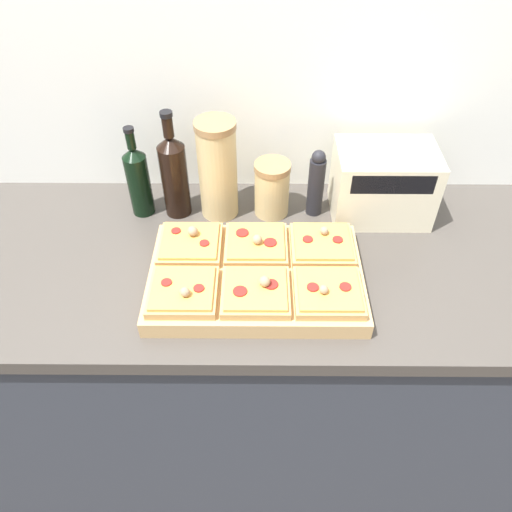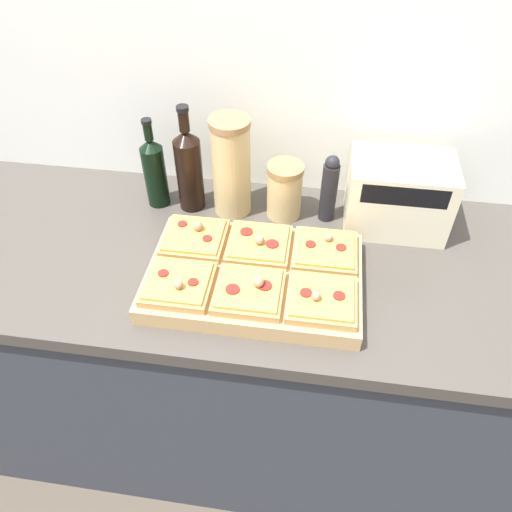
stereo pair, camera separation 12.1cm
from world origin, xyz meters
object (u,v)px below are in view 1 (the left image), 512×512
pepper_mill (316,183)px  olive_oil_bottle (138,179)px  grain_jar_tall (218,170)px  wine_bottle (174,174)px  cutting_board (256,277)px  toaster_oven (383,183)px  grain_jar_short (272,189)px

pepper_mill → olive_oil_bottle: bearing=180.0°
grain_jar_tall → wine_bottle: bearing=180.0°
wine_bottle → cutting_board: bearing=-51.8°
wine_bottle → grain_jar_tall: bearing=0.0°
olive_oil_bottle → toaster_oven: 0.67m
cutting_board → pepper_mill: size_ratio=2.55×
olive_oil_bottle → grain_jar_tall: 0.22m
toaster_oven → grain_jar_short: bearing=179.8°
olive_oil_bottle → pepper_mill: 0.49m
pepper_mill → toaster_oven: bearing=-0.3°
pepper_mill → toaster_oven: (0.18, -0.00, 0.00)m
olive_oil_bottle → pepper_mill: olive_oil_bottle is taller
wine_bottle → toaster_oven: size_ratio=1.07×
grain_jar_tall → grain_jar_short: grain_jar_tall is taller
cutting_board → grain_jar_short: bearing=81.5°
cutting_board → olive_oil_bottle: bearing=138.8°
cutting_board → grain_jar_short: grain_jar_short is taller
grain_jar_tall → toaster_oven: grain_jar_tall is taller
cutting_board → olive_oil_bottle: size_ratio=1.93×
toaster_oven → olive_oil_bottle: bearing=179.9°
grain_jar_tall → pepper_mill: bearing=0.0°
olive_oil_bottle → grain_jar_short: olive_oil_bottle is taller
wine_bottle → grain_jar_short: (0.27, 0.00, -0.05)m
olive_oil_bottle → grain_jar_tall: (0.22, 0.00, 0.03)m
olive_oil_bottle → grain_jar_tall: bearing=0.0°
toaster_oven → pepper_mill: bearing=179.7°
cutting_board → olive_oil_bottle: 0.44m
olive_oil_bottle → wine_bottle: wine_bottle is taller
pepper_mill → toaster_oven: 0.18m
grain_jar_tall → grain_jar_short: (0.15, 0.00, -0.06)m
cutting_board → wine_bottle: size_ratio=1.65×
toaster_oven → wine_bottle: bearing=179.9°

